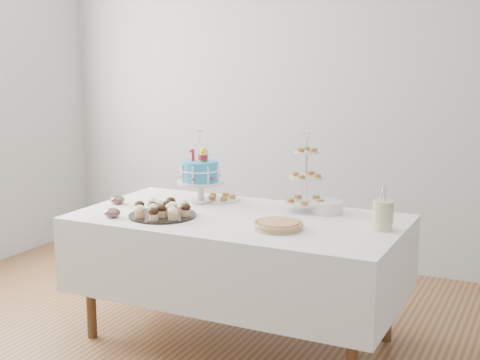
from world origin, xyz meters
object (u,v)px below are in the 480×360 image
at_px(tiered_stand, 306,178).
at_px(utensil_pitcher, 383,214).
at_px(cupcake_tray, 162,209).
at_px(jam_bowl_b, 118,200).
at_px(table, 238,253).
at_px(jam_bowl_a, 112,213).
at_px(plate_stack, 327,207).
at_px(pie, 278,225).
at_px(birthday_cake, 200,183).
at_px(pastry_plate, 221,198).

xyz_separation_m(tiered_stand, utensil_pitcher, (0.53, -0.24, -0.12)).
bearing_deg(cupcake_tray, jam_bowl_b, 160.27).
height_order(table, cupcake_tray, cupcake_tray).
bearing_deg(table, jam_bowl_a, -152.02).
distance_m(table, cupcake_tray, 0.52).
bearing_deg(cupcake_tray, jam_bowl_a, -149.49).
bearing_deg(plate_stack, cupcake_tray, -149.07).
xyz_separation_m(tiered_stand, jam_bowl_b, (-1.15, -0.35, -0.18)).
height_order(pie, plate_stack, plate_stack).
relative_size(table, utensil_pitcher, 7.73).
distance_m(birthday_cake, tiered_stand, 0.70).
xyz_separation_m(cupcake_tray, pie, (0.73, 0.03, -0.02)).
height_order(cupcake_tray, tiered_stand, tiered_stand).
bearing_deg(cupcake_tray, pastry_plate, 79.00).
height_order(birthday_cake, pastry_plate, birthday_cake).
xyz_separation_m(pastry_plate, utensil_pitcher, (1.14, -0.28, 0.07)).
height_order(birthday_cake, tiered_stand, tiered_stand).
relative_size(plate_stack, utensil_pitcher, 0.75).
distance_m(table, pastry_plate, 0.52).
xyz_separation_m(table, jam_bowl_a, (-0.65, -0.35, 0.25)).
xyz_separation_m(cupcake_tray, plate_stack, (0.85, 0.51, -0.01)).
xyz_separation_m(tiered_stand, pastry_plate, (-0.60, 0.04, -0.19)).
bearing_deg(jam_bowl_b, table, 2.82).
relative_size(table, cupcake_tray, 4.81).
relative_size(table, pastry_plate, 7.76).
bearing_deg(cupcake_tray, tiered_stand, 35.34).
xyz_separation_m(birthday_cake, plate_stack, (0.83, 0.08, -0.09)).
distance_m(birthday_cake, pastry_plate, 0.18).
height_order(tiered_stand, pastry_plate, tiered_stand).
bearing_deg(table, pie, -27.03).
xyz_separation_m(jam_bowl_a, utensil_pitcher, (1.49, 0.41, 0.06)).
xyz_separation_m(birthday_cake, utensil_pitcher, (1.23, -0.16, -0.04)).
height_order(cupcake_tray, pastry_plate, cupcake_tray).
distance_m(pie, pastry_plate, 0.80).
relative_size(tiered_stand, pastry_plate, 2.00).
xyz_separation_m(cupcake_tray, pastry_plate, (0.11, 0.55, -0.03)).
distance_m(tiered_stand, utensil_pitcher, 0.59).
distance_m(birthday_cake, utensil_pitcher, 1.24).
distance_m(cupcake_tray, tiered_stand, 0.88).
distance_m(birthday_cake, jam_bowl_a, 0.64).
relative_size(cupcake_tray, tiered_stand, 0.81).
xyz_separation_m(pie, jam_bowl_a, (-0.98, -0.18, 0.00)).
distance_m(table, utensil_pitcher, 0.90).
xyz_separation_m(pie, plate_stack, (0.12, 0.47, 0.01)).
height_order(table, utensil_pitcher, utensil_pitcher).
bearing_deg(tiered_stand, jam_bowl_a, -145.87).
relative_size(cupcake_tray, plate_stack, 2.13).
height_order(pie, pastry_plate, pie).
bearing_deg(pastry_plate, utensil_pitcher, -13.83).
relative_size(table, plate_stack, 10.25).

